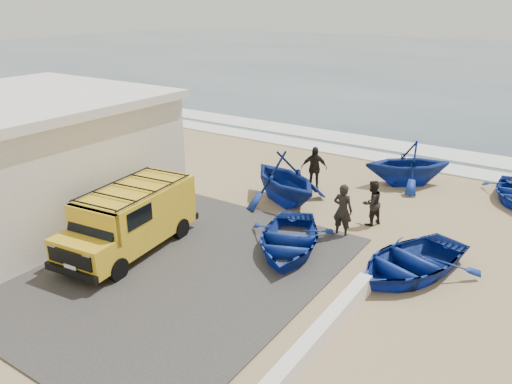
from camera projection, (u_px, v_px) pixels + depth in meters
The scene contains 15 objects.
ground at pixel (218, 245), 16.07m from camera, with size 160.00×160.00×0.00m, color tan.
slab at pixel (128, 252), 15.54m from camera, with size 12.00×10.00×0.05m, color #413E3B.
ocean at pixel (505, 66), 59.56m from camera, with size 180.00×88.00×0.01m, color #385166.
surf_line at pixel (363, 154), 25.38m from camera, with size 180.00×1.60×0.06m, color white.
surf_wash at pixel (380, 143), 27.32m from camera, with size 180.00×2.20×0.04m, color white.
building at pixel (14, 158), 17.61m from camera, with size 8.40×9.40×4.30m.
parapet at pixel (314, 343), 11.06m from camera, with size 0.35×6.00×0.55m, color silver.
van at pixel (131, 217), 15.40m from camera, with size 2.36×4.94×2.05m.
boat_near_left at pixel (288, 239), 15.54m from camera, with size 2.78×3.90×0.81m, color #133097.
boat_near_right at pixel (410, 261), 14.20m from camera, with size 2.90×4.06×0.84m, color #133097.
boat_mid_left at pixel (284, 178), 19.09m from camera, with size 3.29×3.82×2.01m, color #133097.
boat_far_left at pixel (408, 163), 20.98m from camera, with size 3.12×3.62×1.91m, color #133097.
fisherman_front at pixel (343, 210), 16.40m from camera, with size 0.66×0.44×1.82m, color black.
fisherman_middle at pixel (372, 203), 17.26m from camera, with size 0.79×0.61×1.62m, color black.
fisherman_back at pixel (314, 168), 20.47m from camera, with size 1.07×0.45×1.83m, color black.
Camera 1 is at (8.98, -11.29, 7.38)m, focal length 35.00 mm.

